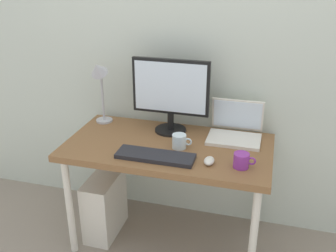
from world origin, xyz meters
TOP-DOWN VIEW (x-y plane):
  - ground_plane at (0.00, 0.00)m, footprint 6.00×6.00m
  - back_wall at (0.00, 0.38)m, footprint 4.40×0.04m
  - desk at (0.00, 0.00)m, footprint 1.23×0.65m
  - monitor at (-0.04, 0.19)m, footprint 0.49×0.20m
  - laptop at (0.37, 0.21)m, footprint 0.32×0.26m
  - desk_lamp at (-0.51, 0.19)m, footprint 0.11×0.16m
  - keyboard at (-0.02, -0.18)m, footprint 0.44×0.14m
  - mouse at (0.28, -0.17)m, footprint 0.06×0.09m
  - coffee_mug at (0.45, -0.16)m, footprint 0.12×0.08m
  - glass_cup at (0.08, -0.03)m, footprint 0.12×0.08m
  - computer_tower at (-0.43, -0.03)m, footprint 0.18×0.36m

SIDE VIEW (x-z plane):
  - ground_plane at x=0.00m, z-range 0.00..0.00m
  - computer_tower at x=-0.43m, z-range 0.00..0.42m
  - desk at x=0.00m, z-range 0.28..0.99m
  - keyboard at x=-0.02m, z-range 0.71..0.73m
  - mouse at x=0.28m, z-range 0.71..0.74m
  - coffee_mug at x=0.45m, z-range 0.71..0.79m
  - glass_cup at x=0.08m, z-range 0.71..0.79m
  - laptop at x=0.37m, z-range 0.65..0.88m
  - monitor at x=-0.04m, z-range 0.74..1.21m
  - desk_lamp at x=-0.51m, z-range 0.80..1.24m
  - back_wall at x=0.00m, z-range 0.00..2.60m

